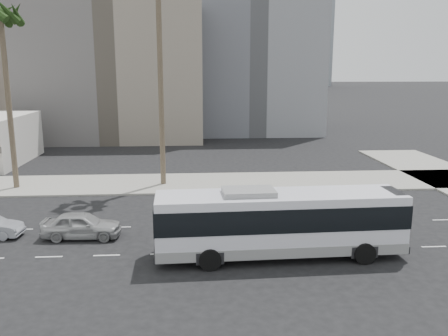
{
  "coord_description": "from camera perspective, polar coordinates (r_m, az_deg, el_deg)",
  "views": [
    {
      "loc": [
        -1.34,
        -23.42,
        9.69
      ],
      "look_at": [
        0.54,
        4.0,
        3.82
      ],
      "focal_mm": 37.09,
      "sensor_mm": 36.0,
      "label": 1
    }
  ],
  "objects": [
    {
      "name": "ground",
      "position": [
        25.38,
        -0.6,
        -10.39
      ],
      "size": [
        700.0,
        700.0,
        0.0
      ],
      "primitive_type": "plane",
      "color": "black",
      "rests_on": "ground"
    },
    {
      "name": "sidewalk_north",
      "position": [
        40.11,
        -1.89,
        -1.82
      ],
      "size": [
        120.0,
        7.0,
        0.15
      ],
      "primitive_type": "cube",
      "color": "gray",
      "rests_on": "ground"
    },
    {
      "name": "midrise_beige_west",
      "position": [
        69.25,
        -13.02,
        11.18
      ],
      "size": [
        24.0,
        18.0,
        18.0
      ],
      "primitive_type": "cube",
      "color": "slate",
      "rests_on": "ground"
    },
    {
      "name": "midrise_gray_center",
      "position": [
        76.07,
        3.25,
        14.53
      ],
      "size": [
        20.0,
        20.0,
        26.0
      ],
      "primitive_type": "cube",
      "color": "slate",
      "rests_on": "ground"
    },
    {
      "name": "civic_tower",
      "position": [
        274.97,
        -4.24,
        18.11
      ],
      "size": [
        42.0,
        42.0,
        129.0
      ],
      "color": "#B6B3A3",
      "rests_on": "ground"
    },
    {
      "name": "highrise_right",
      "position": [
        258.86,
        6.74,
        17.59
      ],
      "size": [
        26.0,
        26.0,
        70.0
      ],
      "primitive_type": "cube",
      "color": "slate",
      "rests_on": "ground"
    },
    {
      "name": "highrise_far",
      "position": [
        292.97,
        10.6,
        15.83
      ],
      "size": [
        22.0,
        22.0,
        60.0
      ],
      "primitive_type": "cube",
      "color": "slate",
      "rests_on": "ground"
    },
    {
      "name": "city_bus",
      "position": [
        24.43,
        6.91,
        -6.51
      ],
      "size": [
        12.98,
        3.3,
        3.71
      ],
      "rotation": [
        0.0,
        0.0,
        0.03
      ],
      "color": "silver",
      "rests_on": "ground"
    },
    {
      "name": "car_a",
      "position": [
        28.48,
        -17.15,
        -6.74
      ],
      "size": [
        2.02,
        4.62,
        1.55
      ],
      "primitive_type": "imported",
      "rotation": [
        0.0,
        0.0,
        1.53
      ],
      "color": "#A0A0A1",
      "rests_on": "ground"
    },
    {
      "name": "palm_mid",
      "position": [
        41.05,
        -25.84,
        16.25
      ],
      "size": [
        4.86,
        4.86,
        15.02
      ],
      "rotation": [
        0.0,
        0.0,
        0.3
      ],
      "color": "brown",
      "rests_on": "ground"
    }
  ]
}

